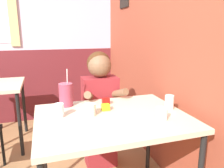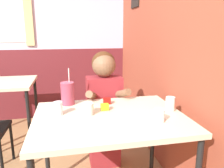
# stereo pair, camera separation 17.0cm
# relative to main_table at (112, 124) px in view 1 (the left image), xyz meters

# --- Properties ---
(brick_wall_right) EXTENTS (0.08, 4.45, 2.70)m
(brick_wall_right) POSITION_rel_main_table_xyz_m (0.66, 0.84, 0.65)
(brick_wall_right) COLOR brown
(brick_wall_right) RESTS_ON ground_plane
(back_wall) EXTENTS (5.59, 0.09, 2.70)m
(back_wall) POSITION_rel_main_table_xyz_m (-0.68, 2.09, 0.65)
(back_wall) COLOR silver
(back_wall) RESTS_ON ground_plane
(main_table) EXTENTS (1.08, 0.82, 0.77)m
(main_table) POSITION_rel_main_table_xyz_m (0.00, 0.00, 0.00)
(main_table) COLOR beige
(main_table) RESTS_ON ground_plane
(person_seated) EXTENTS (0.42, 0.42, 1.18)m
(person_seated) POSITION_rel_main_table_xyz_m (0.06, 0.58, -0.06)
(person_seated) COLOR maroon
(person_seated) RESTS_ON ground_plane
(cocktail_pitcher) EXTENTS (0.11, 0.11, 0.31)m
(cocktail_pitcher) POSITION_rel_main_table_xyz_m (-0.29, 0.32, 0.16)
(cocktail_pitcher) COLOR #99384C
(cocktail_pitcher) RESTS_ON main_table
(glass_near_pitcher) EXTENTS (0.06, 0.06, 0.10)m
(glass_near_pitcher) POSITION_rel_main_table_xyz_m (-0.37, 0.09, 0.12)
(glass_near_pitcher) COLOR silver
(glass_near_pitcher) RESTS_ON main_table
(glass_center) EXTENTS (0.07, 0.07, 0.11)m
(glass_center) POSITION_rel_main_table_xyz_m (0.47, 0.00, 0.12)
(glass_center) COLOR silver
(glass_center) RESTS_ON main_table
(glass_far_side) EXTENTS (0.08, 0.08, 0.09)m
(glass_far_side) POSITION_rel_main_table_xyz_m (-0.15, 0.05, 0.11)
(glass_far_side) COLOR silver
(glass_far_side) RESTS_ON main_table
(glass_by_brick) EXTENTS (0.08, 0.08, 0.09)m
(glass_by_brick) POSITION_rel_main_table_xyz_m (0.30, -0.17, 0.11)
(glass_by_brick) COLOR silver
(glass_by_brick) RESTS_ON main_table
(condiment_ketchup) EXTENTS (0.06, 0.04, 0.05)m
(condiment_ketchup) POSITION_rel_main_table_xyz_m (0.03, 0.26, 0.09)
(condiment_ketchup) COLOR #B7140F
(condiment_ketchup) RESTS_ON main_table
(condiment_mustard) EXTENTS (0.06, 0.04, 0.05)m
(condiment_mustard) POSITION_rel_main_table_xyz_m (-0.02, 0.12, 0.09)
(condiment_mustard) COLOR yellow
(condiment_mustard) RESTS_ON main_table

